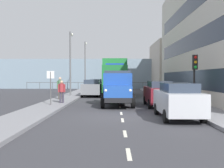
% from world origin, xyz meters
% --- Properties ---
extents(ground_plane, '(80.00, 80.00, 0.00)m').
position_xyz_m(ground_plane, '(0.00, -8.52, 0.00)').
color(ground_plane, '#38383D').
extents(sidewalk_left, '(2.16, 38.66, 0.15)m').
position_xyz_m(sidewalk_left, '(-4.69, -8.52, 0.07)').
color(sidewalk_left, gray).
rests_on(sidewalk_left, ground_plane).
extents(sidewalk_right, '(2.16, 38.66, 0.15)m').
position_xyz_m(sidewalk_right, '(4.69, -8.52, 0.07)').
color(sidewalk_right, gray).
rests_on(sidewalk_right, ground_plane).
extents(road_centreline_markings, '(0.12, 34.54, 0.01)m').
position_xyz_m(road_centreline_markings, '(0.00, -7.83, 0.00)').
color(road_centreline_markings, silver).
rests_on(road_centreline_markings, ground_plane).
extents(building_terrace, '(6.64, 22.25, 11.24)m').
position_xyz_m(building_terrace, '(-9.08, -9.84, 5.62)').
color(building_terrace, beige).
rests_on(building_terrace, ground_plane).
extents(building_far_block, '(6.63, 10.31, 7.27)m').
position_xyz_m(building_far_block, '(-9.09, -27.79, 3.63)').
color(building_far_block, beige).
rests_on(building_far_block, ground_plane).
extents(sea_horizon, '(80.00, 0.80, 5.00)m').
position_xyz_m(sea_horizon, '(0.00, -30.85, 2.50)').
color(sea_horizon, gray).
rests_on(sea_horizon, ground_plane).
extents(seawall_railing, '(28.08, 0.08, 1.20)m').
position_xyz_m(seawall_railing, '(-0.00, -27.25, 0.92)').
color(seawall_railing, '#4C5156').
rests_on(seawall_railing, ground_plane).
extents(truck_vintage_blue, '(2.17, 5.64, 2.43)m').
position_xyz_m(truck_vintage_blue, '(0.16, -4.80, 1.18)').
color(truck_vintage_blue, black).
rests_on(truck_vintage_blue, ground_plane).
extents(lorry_cargo_green, '(2.58, 8.20, 3.87)m').
position_xyz_m(lorry_cargo_green, '(0.35, -14.93, 2.08)').
color(lorry_cargo_green, '#1E7033').
rests_on(lorry_cargo_green, ground_plane).
extents(car_silver_kerbside_near, '(1.80, 4.15, 1.72)m').
position_xyz_m(car_silver_kerbside_near, '(-2.66, 0.60, 0.89)').
color(car_silver_kerbside_near, '#B7BABF').
rests_on(car_silver_kerbside_near, ground_plane).
extents(car_maroon_kerbside_1, '(1.79, 4.09, 1.72)m').
position_xyz_m(car_maroon_kerbside_1, '(-2.66, -4.59, 0.89)').
color(car_maroon_kerbside_1, maroon).
rests_on(car_maroon_kerbside_1, ground_plane).
extents(car_grey_oppositeside_0, '(1.91, 4.20, 1.72)m').
position_xyz_m(car_grey_oppositeside_0, '(2.66, -13.44, 0.90)').
color(car_grey_oppositeside_0, slate).
rests_on(car_grey_oppositeside_0, ground_plane).
extents(car_navy_oppositeside_1, '(1.80, 3.94, 1.72)m').
position_xyz_m(car_navy_oppositeside_1, '(2.66, -19.52, 0.89)').
color(car_navy_oppositeside_1, navy).
rests_on(car_navy_oppositeside_1, ground_plane).
extents(pedestrian_with_bag, '(0.53, 0.34, 1.60)m').
position_xyz_m(pedestrian_with_bag, '(4.14, -5.38, 1.09)').
color(pedestrian_with_bag, '#383342').
rests_on(pedestrian_with_bag, sidewalk_right).
extents(pedestrian_in_dark_coat, '(0.53, 0.34, 1.83)m').
position_xyz_m(pedestrian_in_dark_coat, '(4.89, -8.44, 1.24)').
color(pedestrian_in_dark_coat, '#4C473D').
rests_on(pedestrian_in_dark_coat, sidewalk_right).
extents(traffic_light_near, '(0.28, 0.41, 3.20)m').
position_xyz_m(traffic_light_near, '(-4.52, -2.84, 2.47)').
color(traffic_light_near, black).
rests_on(traffic_light_near, sidewalk_left).
extents(lamp_post_promenade, '(0.32, 1.14, 6.37)m').
position_xyz_m(lamp_post_promenade, '(4.80, -13.14, 3.95)').
color(lamp_post_promenade, '#59595B').
rests_on(lamp_post_promenade, sidewalk_right).
extents(lamp_post_far, '(0.32, 1.14, 6.79)m').
position_xyz_m(lamp_post_far, '(4.51, -23.71, 4.17)').
color(lamp_post_far, '#59595B').
rests_on(lamp_post_far, sidewalk_right).
extents(street_sign, '(0.50, 0.07, 2.25)m').
position_xyz_m(street_sign, '(4.61, -4.10, 1.68)').
color(street_sign, '#4C4C4C').
rests_on(street_sign, sidewalk_right).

